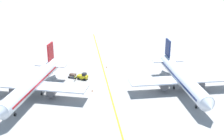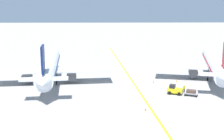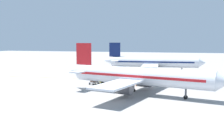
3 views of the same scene
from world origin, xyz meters
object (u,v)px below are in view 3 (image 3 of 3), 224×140
traffic_cone_by_wingtip (168,71)px  traffic_cone_far_edge (136,85)px  traffic_cone_near_nose (137,82)px  baggage_cart_trailing (94,82)px  traffic_cone_mid_apron (80,77)px  ground_crew_worker (104,81)px  baggage_tug_white (103,80)px  airplane_adjacent_stand (137,77)px  airplane_at_gate (153,62)px

traffic_cone_by_wingtip → traffic_cone_far_edge: (34.71, -4.72, 0.00)m
traffic_cone_near_nose → traffic_cone_by_wingtip: 29.70m
baggage_cart_trailing → traffic_cone_mid_apron: size_ratio=5.34×
baggage_cart_trailing → ground_crew_worker: size_ratio=1.75×
ground_crew_worker → traffic_cone_near_nose: ground_crew_worker is taller
baggage_tug_white → airplane_adjacent_stand: bearing=44.2°
baggage_cart_trailing → traffic_cone_near_nose: bearing=120.8°
airplane_at_gate → traffic_cone_far_edge: airplane_at_gate is taller
baggage_tug_white → traffic_cone_near_nose: 9.27m
airplane_adjacent_stand → traffic_cone_by_wingtip: (-44.21, 2.50, -3.43)m
traffic_cone_near_nose → traffic_cone_mid_apron: (-4.17, -18.33, 0.00)m
traffic_cone_far_edge → baggage_cart_trailing: bearing=-87.6°
ground_crew_worker → traffic_cone_far_edge: 8.56m
traffic_cone_mid_apron → traffic_cone_near_nose: bearing=77.2°
baggage_cart_trailing → traffic_cone_far_edge: bearing=92.4°
airplane_adjacent_stand → ground_crew_worker: bearing=-132.6°
traffic_cone_near_nose → traffic_cone_mid_apron: 18.80m
traffic_cone_by_wingtip → baggage_tug_white: bearing=-24.0°
baggage_tug_white → traffic_cone_by_wingtip: baggage_tug_white is taller
airplane_at_gate → traffic_cone_far_edge: bearing=0.3°
airplane_adjacent_stand → traffic_cone_mid_apron: airplane_adjacent_stand is taller
airplane_at_gate → airplane_adjacent_stand: 39.02m
traffic_cone_near_nose → traffic_cone_mid_apron: size_ratio=1.00×
baggage_tug_white → traffic_cone_mid_apron: baggage_tug_white is taller
baggage_tug_white → traffic_cone_near_nose: bearing=108.4°
airplane_at_gate → ground_crew_worker: (29.07, -8.37, -2.80)m
airplane_at_gate → traffic_cone_mid_apron: (19.75, -18.97, -3.43)m
baggage_cart_trailing → traffic_cone_far_edge: size_ratio=5.34×
ground_crew_worker → traffic_cone_by_wingtip: bearing=158.9°
traffic_cone_near_nose → traffic_cone_mid_apron: same height
baggage_tug_white → traffic_cone_near_nose: (-2.92, 8.77, -0.63)m
airplane_at_gate → traffic_cone_near_nose: (23.92, -0.63, -3.43)m
traffic_cone_mid_apron → traffic_cone_by_wingtip: 34.56m
ground_crew_worker → baggage_cart_trailing: bearing=-70.4°
baggage_tug_white → traffic_cone_far_edge: baggage_tug_white is taller
traffic_cone_far_edge → airplane_at_gate: bearing=-179.7°
ground_crew_worker → traffic_cone_far_edge: bearing=87.5°
baggage_tug_white → traffic_cone_near_nose: baggage_tug_white is taller
baggage_tug_white → traffic_cone_mid_apron: 11.92m
traffic_cone_mid_apron → traffic_cone_far_edge: bearing=63.1°
airplane_at_gate → traffic_cone_by_wingtip: airplane_at_gate is taller
baggage_tug_white → ground_crew_worker: (2.23, 1.04, 0.01)m
airplane_at_gate → traffic_cone_mid_apron: airplane_at_gate is taller
airplane_adjacent_stand → ground_crew_worker: size_ratio=20.99×
traffic_cone_far_edge → airplane_adjacent_stand: bearing=13.1°
traffic_cone_far_edge → ground_crew_worker: bearing=-92.5°
ground_crew_worker → traffic_cone_by_wingtip: 36.81m
baggage_cart_trailing → traffic_cone_by_wingtip: size_ratio=5.34×
baggage_tug_white → traffic_cone_by_wingtip: size_ratio=6.08×
baggage_cart_trailing → ground_crew_worker: 2.44m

